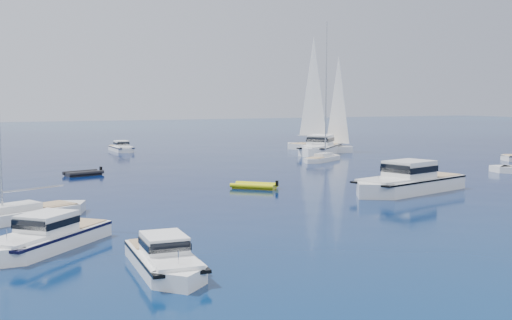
{
  "coord_description": "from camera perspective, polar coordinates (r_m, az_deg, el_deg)",
  "views": [
    {
      "loc": [
        -21.45,
        -25.22,
        7.44
      ],
      "look_at": [
        2.29,
        23.29,
        2.2
      ],
      "focal_mm": 43.5,
      "sensor_mm": 36.0,
      "label": 1
    }
  ],
  "objects": [
    {
      "name": "tender_grey_far",
      "position": [
        63.67,
        -15.59,
        -1.37
      ],
      "size": [
        4.25,
        3.04,
        0.95
      ],
      "primitive_type": null,
      "rotation": [
        0.0,
        0.0,
        1.85
      ],
      "color": "black",
      "rests_on": "ground"
    },
    {
      "name": "motor_cruiser_distant",
      "position": [
        86.13,
        5.9,
        0.56
      ],
      "size": [
        11.87,
        11.65,
        3.34
      ],
      "primitive_type": null,
      "rotation": [
        0.0,
        0.0,
        2.34
      ],
      "color": "white",
      "rests_on": "ground"
    },
    {
      "name": "motor_cruiser_left",
      "position": [
        33.06,
        -18.82,
        -7.77
      ],
      "size": [
        8.17,
        8.04,
        2.3
      ],
      "primitive_type": null,
      "rotation": [
        0.0,
        0.0,
        2.34
      ],
      "color": "white",
      "rests_on": "ground"
    },
    {
      "name": "motor_cruiser_centre",
      "position": [
        51.7,
        13.71,
        -2.89
      ],
      "size": [
        12.96,
        6.78,
        3.26
      ],
      "primitive_type": null,
      "rotation": [
        0.0,
        0.0,
        1.82
      ],
      "color": "silver",
      "rests_on": "ground"
    },
    {
      "name": "motor_cruiser_horizon",
      "position": [
        92.11,
        -12.25,
        0.78
      ],
      "size": [
        2.41,
        7.64,
        2.0
      ],
      "primitive_type": null,
      "rotation": [
        0.0,
        0.0,
        3.15
      ],
      "color": "white",
      "rests_on": "ground"
    },
    {
      "name": "sailboat_mid_l",
      "position": [
        41.27,
        -20.99,
        -5.22
      ],
      "size": [
        10.43,
        6.6,
        15.04
      ],
      "primitive_type": null,
      "rotation": [
        0.0,
        0.0,
        1.99
      ],
      "color": "silver",
      "rests_on": "ground"
    },
    {
      "name": "kayak_orange",
      "position": [
        34.4,
        -18.63,
        -7.24
      ],
      "size": [
        2.89,
        1.06,
        0.3
      ],
      "primitive_type": null,
      "rotation": [
        0.0,
        0.0,
        1.39
      ],
      "color": "red",
      "rests_on": "ground"
    },
    {
      "name": "sailboat_centre",
      "position": [
        76.08,
        6.11,
        -0.1
      ],
      "size": [
        8.16,
        6.23,
        12.18
      ],
      "primitive_type": null,
      "rotation": [
        0.0,
        0.0,
        5.27
      ],
      "color": "silver",
      "rests_on": "ground"
    },
    {
      "name": "sailboat_sails_r",
      "position": [
        92.2,
        5.78,
        0.89
      ],
      "size": [
        7.26,
        13.59,
        19.36
      ],
      "primitive_type": null,
      "rotation": [
        0.0,
        0.0,
        3.45
      ],
      "color": "white",
      "rests_on": "ground"
    },
    {
      "name": "tender_yellow",
      "position": [
        52.36,
        -0.16,
        -2.63
      ],
      "size": [
        4.35,
        4.33,
        0.95
      ],
      "primitive_type": null,
      "rotation": [
        0.0,
        0.0,
        0.79
      ],
      "color": "#CED20C",
      "rests_on": "ground"
    },
    {
      "name": "motor_cruiser_near",
      "position": [
        27.82,
        -8.33,
        -10.03
      ],
      "size": [
        2.96,
        7.89,
        2.03
      ],
      "primitive_type": null,
      "rotation": [
        0.0,
        0.0,
        3.06
      ],
      "color": "white",
      "rests_on": "ground"
    },
    {
      "name": "ground",
      "position": [
        33.93,
        14.07,
        -7.29
      ],
      "size": [
        400.0,
        400.0,
        0.0
      ],
      "primitive_type": "plane",
      "color": "navy",
      "rests_on": "ground"
    }
  ]
}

